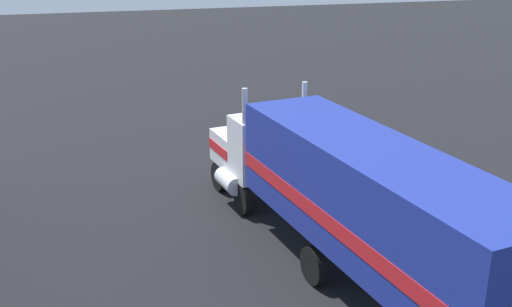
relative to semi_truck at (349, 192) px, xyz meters
name	(u,v)px	position (x,y,z in m)	size (l,w,h in m)	color
ground_plane	(265,198)	(5.68, 0.70, -2.52)	(120.00, 120.00, 0.00)	black
lane_stripe_near	(346,182)	(6.32, -2.80, -2.52)	(4.40, 0.16, 0.01)	silver
lane_stripe_mid	(434,185)	(5.13, -5.96, -2.52)	(4.40, 0.16, 0.01)	silver
semi_truck	(349,192)	(0.00, 0.00, 0.00)	(14.37, 4.78, 4.50)	silver
person_bystander	(446,236)	(-0.32, -3.00, -1.63)	(0.34, 0.46, 1.63)	black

